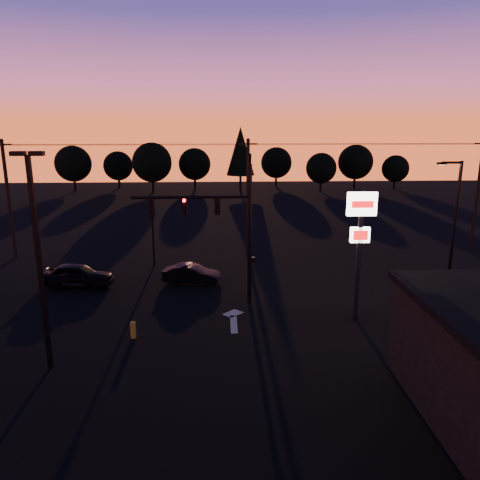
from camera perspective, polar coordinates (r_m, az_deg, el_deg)
The scene contains 24 objects.
ground at distance 23.78m, azimuth -1.92°, elevation -11.24°, with size 120.00×120.00×0.00m, color black.
lane_arrow at distance 25.30m, azimuth -0.81°, elevation -9.59°, with size 1.20×3.10×0.01m.
traffic_signal_mast at distance 26.00m, azimuth -2.32°, elevation 2.49°, with size 6.79×0.52×8.58m.
secondary_signal at distance 34.11m, azimuth -10.61°, elevation 1.54°, with size 0.30×0.31×4.35m.
parking_lot_light at distance 20.48m, azimuth -23.43°, elevation -0.99°, with size 1.25×0.30×9.14m.
pylon_sign at distance 24.63m, azimuth 14.46°, elevation 1.33°, with size 1.50×0.28×6.80m.
streetlight at distance 30.96m, azimuth 24.59°, elevation 2.14°, with size 1.55×0.35×8.00m.
utility_pole_0 at distance 39.24m, azimuth -26.37°, elevation 4.53°, with size 1.40×0.26×9.00m.
utility_pole_1 at distance 35.97m, azimuth 0.97°, elevation 5.25°, with size 1.40×0.26×9.00m.
utility_pole_2 at distance 41.18m, azimuth 26.94°, elevation 4.86°, with size 1.40×0.26×9.00m.
power_wires at distance 35.56m, azimuth 0.99°, elevation 11.59°, with size 36.00×1.22×0.07m.
bollard at distance 23.70m, azimuth -12.89°, elevation -10.64°, with size 0.27×0.27×0.81m, color #B2A11E.
tree_0 at distance 74.97m, azimuth -19.68°, elevation 8.75°, with size 5.36×5.36×6.74m.
tree_1 at distance 76.43m, azimuth -14.64°, elevation 8.73°, with size 4.54×4.54×5.71m.
tree_2 at distance 70.40m, azimuth -10.68°, elevation 9.27°, with size 5.77×5.78×7.26m.
tree_3 at distance 73.84m, azimuth -5.55°, elevation 9.19°, with size 4.95×4.95×6.22m.
tree_4 at distance 70.66m, azimuth 0.06°, elevation 10.80°, with size 4.18×4.18×9.50m.
tree_5 at distance 76.29m, azimuth 4.45°, elevation 9.37°, with size 4.95×4.95×6.22m.
tree_6 at distance 71.42m, azimuth 9.87°, elevation 8.62°, with size 4.54×4.54×5.71m.
tree_7 at distance 75.74m, azimuth 13.90°, elevation 9.21°, with size 5.36×5.36×6.74m.
tree_8 at distance 76.78m, azimuth 18.42°, elevation 8.26°, with size 4.12×4.12×5.19m.
car_left at distance 31.46m, azimuth -19.22°, elevation -4.09°, with size 1.78×4.43×1.51m, color black.
car_mid at distance 30.56m, azimuth -5.94°, elevation -4.16°, with size 1.30×3.73×1.23m, color black.
suv_parked at distance 22.51m, azimuth 24.73°, elevation -12.18°, with size 2.36×5.13×1.43m, color black.
Camera 1 is at (-0.16, -21.46, 10.26)m, focal length 35.00 mm.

